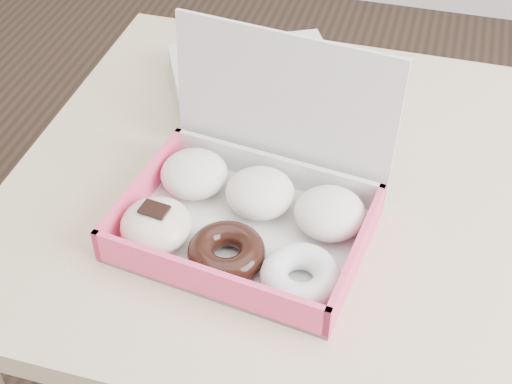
# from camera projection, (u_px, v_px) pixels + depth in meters

# --- Properties ---
(table) EXTENTS (1.20, 0.80, 0.75)m
(table) POSITION_uv_depth(u_px,v_px,m) (408.00, 238.00, 1.09)
(table) COLOR #C9B684
(table) RESTS_ON ground
(donut_box) EXTENTS (0.36, 0.31, 0.24)m
(donut_box) POSITION_uv_depth(u_px,v_px,m) (247.00, 207.00, 0.97)
(donut_box) COLOR silver
(donut_box) RESTS_ON table
(newspapers) EXTENTS (0.35, 0.32, 0.04)m
(newspapers) POSITION_uv_depth(u_px,v_px,m) (256.00, 81.00, 1.22)
(newspapers) COLOR silver
(newspapers) RESTS_ON table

